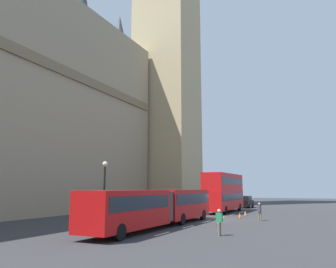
# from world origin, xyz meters

# --- Properties ---
(ground_plane) EXTENTS (160.00, 160.00, 0.00)m
(ground_plane) POSITION_xyz_m (0.00, 0.00, 0.00)
(ground_plane) COLOR #333335
(lane_centre_marking) EXTENTS (25.20, 0.16, 0.01)m
(lane_centre_marking) POSITION_xyz_m (-0.61, 0.00, 0.01)
(lane_centre_marking) COLOR silver
(lane_centre_marking) RESTS_ON ground_plane
(clock_tower) EXTENTS (11.59, 11.59, 72.04)m
(clock_tower) POSITION_xyz_m (22.00, 15.98, 37.98)
(clock_tower) COLOR tan
(clock_tower) RESTS_ON ground_plane
(articulated_bus) EXTENTS (17.61, 2.54, 2.90)m
(articulated_bus) POSITION_xyz_m (-8.80, 1.99, 1.75)
(articulated_bus) COLOR #B20F0F
(articulated_bus) RESTS_ON ground_plane
(double_decker_bus) EXTENTS (10.85, 2.54, 4.90)m
(double_decker_bus) POSITION_xyz_m (9.80, 2.00, 2.71)
(double_decker_bus) COLOR red
(double_decker_bus) RESTS_ON ground_plane
(sedan_lead) EXTENTS (4.40, 1.86, 1.85)m
(sedan_lead) POSITION_xyz_m (21.00, 1.75, 0.91)
(sedan_lead) COLOR black
(sedan_lead) RESTS_ON ground_plane
(traffic_cone_west) EXTENTS (0.36, 0.36, 0.58)m
(traffic_cone_west) POSITION_xyz_m (-5.07, -1.78, 0.28)
(traffic_cone_west) COLOR black
(traffic_cone_west) RESTS_ON ground_plane
(traffic_cone_middle) EXTENTS (0.36, 0.36, 0.58)m
(traffic_cone_middle) POSITION_xyz_m (1.78, -1.93, 0.28)
(traffic_cone_middle) COLOR black
(traffic_cone_middle) RESTS_ON ground_plane
(traffic_cone_east) EXTENTS (0.36, 0.36, 0.58)m
(traffic_cone_east) POSITION_xyz_m (5.37, -1.70, 0.28)
(traffic_cone_east) COLOR black
(traffic_cone_east) RESTS_ON ground_plane
(street_lamp) EXTENTS (0.44, 0.44, 5.27)m
(street_lamp) POSITION_xyz_m (-9.88, 6.50, 3.06)
(street_lamp) COLOR black
(street_lamp) RESTS_ON ground_plane
(pedestrian_near_cones) EXTENTS (0.36, 0.40, 1.69)m
(pedestrian_near_cones) POSITION_xyz_m (-11.39, -3.77, 0.91)
(pedestrian_near_cones) COLOR #726651
(pedestrian_near_cones) RESTS_ON ground_plane
(pedestrian_by_kerb) EXTENTS (0.43, 0.36, 1.69)m
(pedestrian_by_kerb) POSITION_xyz_m (-0.14, -4.29, 0.91)
(pedestrian_by_kerb) COLOR #726651
(pedestrian_by_kerb) RESTS_ON ground_plane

